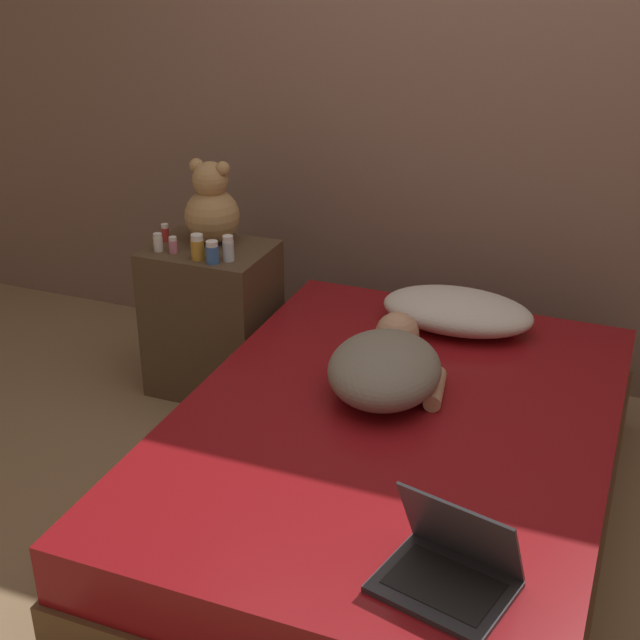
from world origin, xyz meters
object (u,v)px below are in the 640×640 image
(pillow, at_px, (457,311))
(bottle_clear, at_px, (228,249))
(laptop, at_px, (450,566))
(teddy_bear, at_px, (212,207))
(bottle_red, at_px, (165,233))
(bottle_white, at_px, (158,242))
(bottle_blue, at_px, (212,252))
(bottle_amber, at_px, (197,247))
(person_lying, at_px, (387,365))
(bottle_pink, at_px, (173,245))

(pillow, height_order, bottle_clear, bottle_clear)
(laptop, xyz_separation_m, teddy_bear, (-1.39, 1.42, 0.32))
(bottle_red, xyz_separation_m, bottle_white, (0.03, -0.11, 0.00))
(bottle_blue, bearing_deg, bottle_clear, 45.95)
(bottle_clear, xyz_separation_m, bottle_white, (-0.32, -0.01, -0.01))
(laptop, xyz_separation_m, bottle_amber, (-1.36, 1.22, 0.21))
(teddy_bear, relative_size, bottle_white, 4.69)
(bottle_white, bearing_deg, person_lying, -19.16)
(bottle_red, bearing_deg, teddy_bear, 18.31)
(teddy_bear, bearing_deg, laptop, -45.56)
(pillow, xyz_separation_m, teddy_bear, (-1.06, -0.00, 0.30))
(person_lying, relative_size, bottle_white, 8.66)
(bottle_amber, height_order, bottle_white, bottle_amber)
(bottle_red, bearing_deg, bottle_white, -73.61)
(bottle_red, bearing_deg, bottle_blue, -26.37)
(bottle_clear, bearing_deg, pillow, 10.67)
(bottle_clear, bearing_deg, bottle_white, -177.97)
(bottle_pink, bearing_deg, bottle_white, -174.51)
(bottle_blue, relative_size, bottle_amber, 0.88)
(person_lying, bearing_deg, bottle_blue, 148.28)
(bottle_red, bearing_deg, pillow, 3.10)
(bottle_blue, height_order, bottle_pink, bottle_blue)
(bottle_blue, height_order, bottle_clear, bottle_clear)
(bottle_red, bearing_deg, bottle_clear, -16.27)
(bottle_pink, xyz_separation_m, bottle_amber, (0.13, -0.03, 0.02))
(bottle_white, bearing_deg, laptop, -38.65)
(bottle_blue, bearing_deg, pillow, 12.95)
(person_lying, xyz_separation_m, bottle_pink, (-1.05, 0.39, 0.15))
(pillow, relative_size, person_lying, 0.91)
(bottle_red, xyz_separation_m, bottle_clear, (0.35, -0.10, 0.01))
(pillow, bearing_deg, teddy_bear, -179.79)
(person_lying, relative_size, bottle_amber, 6.21)
(bottle_pink, bearing_deg, bottle_amber, -12.41)
(bottle_clear, bearing_deg, bottle_amber, -164.54)
(teddy_bear, relative_size, bottle_amber, 3.37)
(bottle_red, height_order, bottle_clear, bottle_clear)
(bottle_pink, xyz_separation_m, bottle_clear, (0.25, 0.00, 0.02))
(bottle_blue, xyz_separation_m, bottle_clear, (0.05, 0.05, 0.01))
(person_lying, relative_size, bottle_red, 8.70)
(bottle_red, bearing_deg, person_lying, -23.57)
(laptop, relative_size, teddy_bear, 1.05)
(bottle_blue, distance_m, bottle_white, 0.27)
(bottle_pink, distance_m, bottle_white, 0.07)
(bottle_white, bearing_deg, bottle_red, 106.39)
(laptop, bearing_deg, bottle_blue, 150.78)
(teddy_bear, height_order, bottle_white, teddy_bear)
(bottle_red, relative_size, bottle_amber, 0.71)
(bottle_amber, height_order, bottle_clear, same)
(bottle_blue, distance_m, bottle_amber, 0.08)
(laptop, height_order, bottle_amber, bottle_amber)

